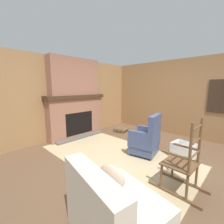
{
  "coord_description": "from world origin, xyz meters",
  "views": [
    {
      "loc": [
        1.82,
        -2.61,
        1.59
      ],
      "look_at": [
        -1.04,
        0.38,
        0.9
      ],
      "focal_mm": 24.0,
      "sensor_mm": 36.0,
      "label": 1
    }
  ],
  "objects_px": {
    "rocking_chair": "(182,166)",
    "oil_lamp_vase": "(58,92)",
    "laundry_basket": "(183,150)",
    "armchair": "(146,140)",
    "firewood_stack": "(121,130)",
    "sofa_segment": "(114,210)",
    "storage_case": "(83,93)"
  },
  "relations": [
    {
      "from": "rocking_chair",
      "to": "oil_lamp_vase",
      "type": "relative_size",
      "value": 4.44
    },
    {
      "from": "rocking_chair",
      "to": "laundry_basket",
      "type": "xyz_separation_m",
      "value": [
        -0.36,
        1.16,
        -0.23
      ]
    },
    {
      "from": "armchair",
      "to": "firewood_stack",
      "type": "relative_size",
      "value": 1.97
    },
    {
      "from": "sofa_segment",
      "to": "oil_lamp_vase",
      "type": "bearing_deg",
      "value": 83.11
    },
    {
      "from": "rocking_chair",
      "to": "sofa_segment",
      "type": "distance_m",
      "value": 1.28
    },
    {
      "from": "armchair",
      "to": "storage_case",
      "type": "height_order",
      "value": "storage_case"
    },
    {
      "from": "rocking_chair",
      "to": "laundry_basket",
      "type": "bearing_deg",
      "value": -70.96
    },
    {
      "from": "sofa_segment",
      "to": "firewood_stack",
      "type": "bearing_deg",
      "value": 50.21
    },
    {
      "from": "firewood_stack",
      "to": "laundry_basket",
      "type": "distance_m",
      "value": 2.42
    },
    {
      "from": "rocking_chair",
      "to": "sofa_segment",
      "type": "xyz_separation_m",
      "value": [
        -0.26,
        -1.25,
        -0.1
      ]
    },
    {
      "from": "laundry_basket",
      "to": "storage_case",
      "type": "bearing_deg",
      "value": -170.35
    },
    {
      "from": "laundry_basket",
      "to": "sofa_segment",
      "type": "xyz_separation_m",
      "value": [
        0.1,
        -2.41,
        0.12
      ]
    },
    {
      "from": "rocking_chair",
      "to": "laundry_basket",
      "type": "distance_m",
      "value": 1.24
    },
    {
      "from": "armchair",
      "to": "firewood_stack",
      "type": "distance_m",
      "value": 1.97
    },
    {
      "from": "rocking_chair",
      "to": "oil_lamp_vase",
      "type": "bearing_deg",
      "value": 5.49
    },
    {
      "from": "oil_lamp_vase",
      "to": "sofa_segment",
      "type": "bearing_deg",
      "value": -17.85
    },
    {
      "from": "oil_lamp_vase",
      "to": "sofa_segment",
      "type": "relative_size",
      "value": 0.24
    },
    {
      "from": "firewood_stack",
      "to": "oil_lamp_vase",
      "type": "bearing_deg",
      "value": -109.88
    },
    {
      "from": "armchair",
      "to": "laundry_basket",
      "type": "bearing_deg",
      "value": -158.41
    },
    {
      "from": "storage_case",
      "to": "sofa_segment",
      "type": "relative_size",
      "value": 0.19
    },
    {
      "from": "laundry_basket",
      "to": "oil_lamp_vase",
      "type": "relative_size",
      "value": 1.89
    },
    {
      "from": "storage_case",
      "to": "firewood_stack",
      "type": "bearing_deg",
      "value": 57.18
    },
    {
      "from": "armchair",
      "to": "storage_case",
      "type": "relative_size",
      "value": 4.86
    },
    {
      "from": "armchair",
      "to": "laundry_basket",
      "type": "distance_m",
      "value": 0.85
    },
    {
      "from": "armchair",
      "to": "firewood_stack",
      "type": "xyz_separation_m",
      "value": [
        -1.65,
        1.03,
        -0.3
      ]
    },
    {
      "from": "rocking_chair",
      "to": "storage_case",
      "type": "height_order",
      "value": "storage_case"
    },
    {
      "from": "laundry_basket",
      "to": "storage_case",
      "type": "height_order",
      "value": "storage_case"
    },
    {
      "from": "rocking_chair",
      "to": "oil_lamp_vase",
      "type": "height_order",
      "value": "oil_lamp_vase"
    },
    {
      "from": "rocking_chair",
      "to": "firewood_stack",
      "type": "distance_m",
      "value": 3.24
    },
    {
      "from": "oil_lamp_vase",
      "to": "sofa_segment",
      "type": "xyz_separation_m",
      "value": [
        3.16,
        -1.02,
        -1.14
      ]
    },
    {
      "from": "armchair",
      "to": "oil_lamp_vase",
      "type": "height_order",
      "value": "oil_lamp_vase"
    },
    {
      "from": "laundry_basket",
      "to": "sofa_segment",
      "type": "bearing_deg",
      "value": -87.67
    }
  ]
}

